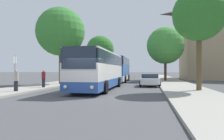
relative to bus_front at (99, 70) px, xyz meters
name	(u,v)px	position (x,y,z in m)	size (l,w,h in m)	color
ground_plane	(87,97)	(0.44, -5.30, -1.76)	(300.00, 300.00, 0.00)	#4C4C4F
sidewalk_right	(202,98)	(7.44, -5.30, -1.68)	(4.00, 120.00, 0.15)	#A39E93
bus_front	(99,70)	(0.00, 0.00, 0.00)	(2.87, 11.46, 3.28)	#2D519E
bus_middle	(119,69)	(-0.17, 13.69, 0.13)	(2.97, 11.84, 3.55)	silver
parked_car_right_near	(150,80)	(4.44, 4.79, -1.05)	(2.20, 4.05, 1.32)	silver
bus_stop_sign	(15,68)	(-6.62, -2.38, 0.12)	(0.08, 0.45, 2.80)	gray
pedestrian_waiting_near	(44,78)	(-5.28, -0.03, -0.79)	(0.36, 0.36, 1.63)	#23232D
pedestrian_waiting_far	(16,80)	(-5.57, -3.83, -0.79)	(0.36, 0.36, 1.63)	#23232D
tree_left_near	(61,32)	(-5.92, 5.44, 4.50)	(5.72, 5.72, 8.98)	brown
tree_left_far	(100,50)	(-6.30, 28.27, 4.51)	(6.10, 6.10, 9.18)	brown
tree_right_near	(199,15)	(8.27, -0.70, 4.34)	(4.16, 4.16, 8.06)	brown
tree_right_mid	(165,45)	(6.85, 15.54, 3.76)	(5.69, 5.69, 8.22)	#47331E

